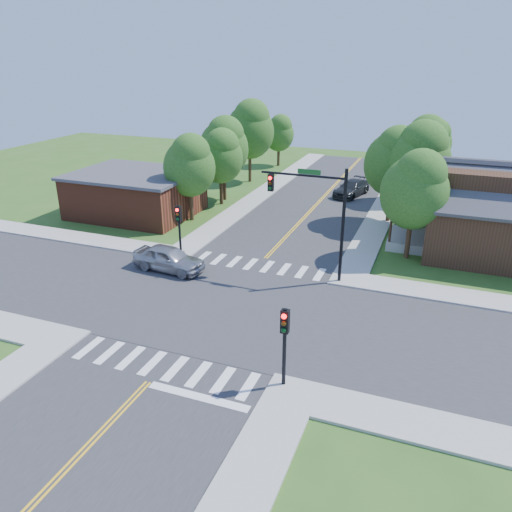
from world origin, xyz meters
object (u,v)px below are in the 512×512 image
at_px(signal_mast_ne, 316,205).
at_px(car_dgrey, 351,189).
at_px(signal_pole_se, 285,333).
at_px(house_ne, 505,210).
at_px(car_silver, 169,259).
at_px(signal_pole_nw, 179,222).

xyz_separation_m(signal_mast_ne, car_dgrey, (-1.50, 20.26, -4.10)).
bearing_deg(signal_pole_se, house_ne, 64.42).
relative_size(signal_pole_se, car_dgrey, 0.69).
height_order(signal_mast_ne, car_silver, signal_mast_ne).
relative_size(signal_mast_ne, signal_pole_nw, 1.89).
bearing_deg(car_silver, signal_pole_se, -124.66).
bearing_deg(car_silver, signal_pole_nw, 14.18).
xyz_separation_m(signal_mast_ne, house_ne, (11.19, 8.65, -1.52)).
height_order(signal_mast_ne, signal_pole_se, signal_mast_ne).
bearing_deg(house_ne, signal_pole_se, -115.58).
distance_m(signal_mast_ne, house_ne, 14.23).
distance_m(house_ne, car_silver, 23.20).
bearing_deg(house_ne, car_silver, -151.92).
distance_m(signal_mast_ne, car_silver, 10.24).
bearing_deg(signal_pole_nw, car_silver, -80.85).
height_order(house_ne, car_dgrey, house_ne).
bearing_deg(signal_pole_se, car_silver, 140.31).
height_order(signal_pole_nw, house_ne, house_ne).
relative_size(signal_mast_ne, house_ne, 0.55).
xyz_separation_m(signal_pole_se, signal_pole_nw, (-11.20, 11.20, 0.00)).
height_order(signal_pole_se, car_silver, signal_pole_se).
bearing_deg(house_ne, signal_pole_nw, -157.31).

